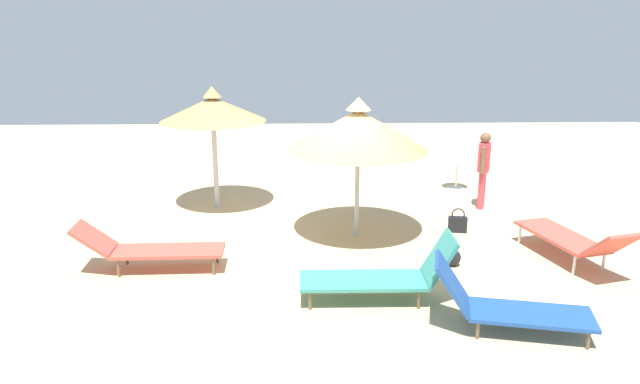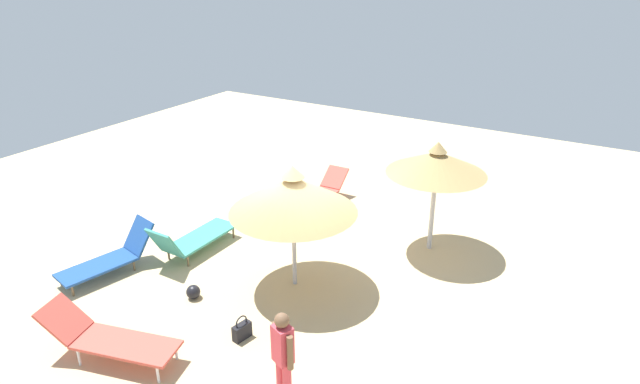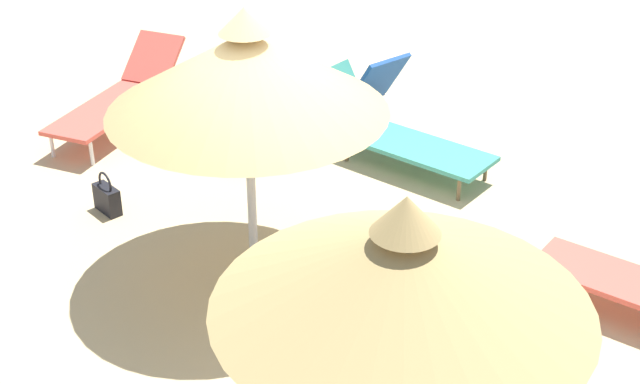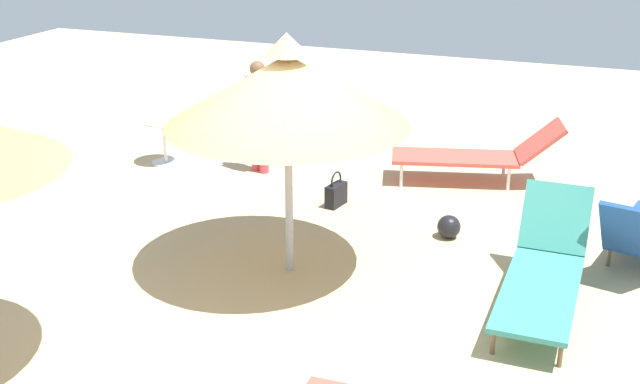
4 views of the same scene
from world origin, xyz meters
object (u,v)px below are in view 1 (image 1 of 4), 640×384
(lounge_chair_back, at_px, (505,305))
(handbag, at_px, (458,224))
(lounge_chair_front, at_px, (384,274))
(parasol_umbrella_far_left, at_px, (358,130))
(parasol_umbrella_near_right, at_px, (213,109))
(lounge_chair_edge, at_px, (148,248))
(beach_ball, at_px, (452,257))
(lounge_chair_far_right, at_px, (575,239))
(side_table_round, at_px, (457,170))
(person_standing_center, at_px, (483,166))

(lounge_chair_back, relative_size, handbag, 4.50)
(handbag, bearing_deg, lounge_chair_front, -32.14)
(lounge_chair_front, bearing_deg, parasol_umbrella_far_left, -176.34)
(parasol_umbrella_near_right, height_order, handbag, parasol_umbrella_near_right)
(lounge_chair_front, height_order, lounge_chair_back, lounge_chair_front)
(lounge_chair_edge, height_order, beach_ball, lounge_chair_edge)
(lounge_chair_edge, relative_size, beach_ball, 8.43)
(parasol_umbrella_near_right, height_order, lounge_chair_back, parasol_umbrella_near_right)
(lounge_chair_edge, relative_size, lounge_chair_far_right, 0.98)
(beach_ball, bearing_deg, lounge_chair_front, -46.60)
(parasol_umbrella_near_right, bearing_deg, lounge_chair_far_right, 62.66)
(lounge_chair_edge, relative_size, side_table_round, 3.56)
(lounge_chair_back, distance_m, handbag, 3.64)
(lounge_chair_front, bearing_deg, lounge_chair_edge, -107.79)
(lounge_chair_edge, xyz_separation_m, beach_ball, (-0.05, 4.76, -0.23))
(lounge_chair_front, height_order, beach_ball, lounge_chair_front)
(parasol_umbrella_far_left, xyz_separation_m, handbag, (-0.16, 1.87, -1.77))
(lounge_chair_far_right, relative_size, lounge_chair_back, 1.14)
(person_standing_center, height_order, handbag, person_standing_center)
(lounge_chair_front, xyz_separation_m, handbag, (-2.71, 1.70, -0.22))
(lounge_chair_far_right, relative_size, handbag, 5.12)
(lounge_chair_front, bearing_deg, handbag, 147.86)
(lounge_chair_edge, distance_m, lounge_chair_far_right, 6.70)
(handbag, distance_m, side_table_round, 2.96)
(parasol_umbrella_near_right, relative_size, lounge_chair_back, 1.21)
(lounge_chair_edge, distance_m, side_table_round, 7.38)
(person_standing_center, relative_size, beach_ball, 5.83)
(lounge_chair_front, distance_m, handbag, 3.21)
(lounge_chair_far_right, bearing_deg, beach_ball, -89.13)
(parasol_umbrella_near_right, height_order, side_table_round, parasol_umbrella_near_right)
(lounge_chair_front, relative_size, beach_ball, 7.87)
(person_standing_center, height_order, side_table_round, person_standing_center)
(handbag, relative_size, beach_ball, 1.69)
(parasol_umbrella_far_left, height_order, lounge_chair_far_right, parasol_umbrella_far_left)
(parasol_umbrella_near_right, relative_size, beach_ball, 9.23)
(lounge_chair_back, relative_size, beach_ball, 7.61)
(handbag, height_order, side_table_round, side_table_round)
(person_standing_center, bearing_deg, beach_ball, -23.58)
(lounge_chair_edge, bearing_deg, parasol_umbrella_far_left, 113.04)
(lounge_chair_back, height_order, handbag, lounge_chair_back)
(parasol_umbrella_far_left, bearing_deg, person_standing_center, 120.54)
(parasol_umbrella_near_right, height_order, lounge_chair_front, parasol_umbrella_near_right)
(lounge_chair_edge, height_order, person_standing_center, person_standing_center)
(person_standing_center, bearing_deg, lounge_chair_back, -12.83)
(lounge_chair_front, bearing_deg, parasol_umbrella_near_right, -146.37)
(parasol_umbrella_near_right, distance_m, lounge_chair_back, 6.98)
(person_standing_center, relative_size, handbag, 3.45)
(parasol_umbrella_far_left, xyz_separation_m, lounge_chair_far_right, (1.35, 3.34, -1.52))
(lounge_chair_edge, relative_size, person_standing_center, 1.45)
(parasol_umbrella_far_left, relative_size, side_table_round, 3.90)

